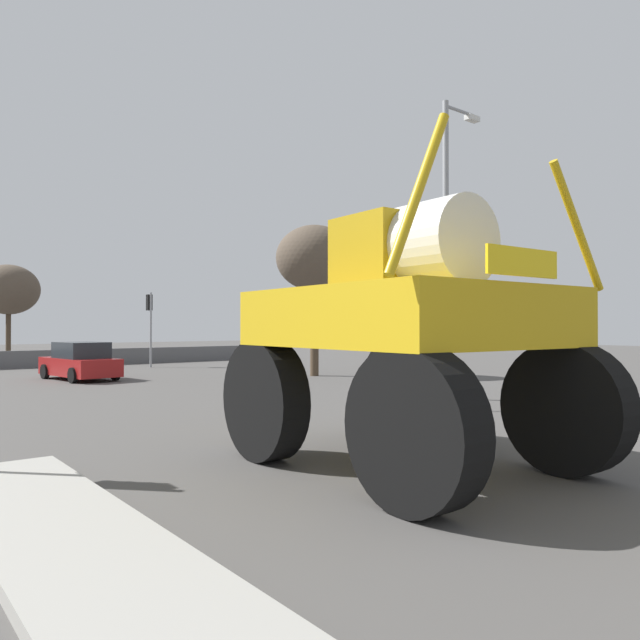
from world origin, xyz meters
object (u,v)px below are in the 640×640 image
at_px(streetlight_near_right, 448,236).
at_px(bare_tree_far_center, 9,290).
at_px(oversize_sprayer, 408,332).
at_px(traffic_signal_near_right, 422,314).
at_px(traffic_signal_far_left, 150,313).
at_px(sedan_ahead, 80,362).
at_px(bare_tree_right, 314,259).

bearing_deg(streetlight_near_right, bare_tree_far_center, 104.46).
bearing_deg(oversize_sprayer, traffic_signal_near_right, -47.49).
xyz_separation_m(streetlight_near_right, bare_tree_far_center, (-6.83, 26.47, -0.60)).
bearing_deg(traffic_signal_near_right, traffic_signal_far_left, 88.09).
height_order(streetlight_near_right, bare_tree_far_center, streetlight_near_right).
bearing_deg(traffic_signal_near_right, streetlight_near_right, 23.91).
bearing_deg(bare_tree_far_center, sedan_ahead, -89.29).
bearing_deg(bare_tree_right, oversize_sprayer, -122.79).
xyz_separation_m(traffic_signal_near_right, bare_tree_right, (4.12, 9.93, 2.59)).
relative_size(oversize_sprayer, traffic_signal_far_left, 1.40).
bearing_deg(traffic_signal_near_right, oversize_sprayer, -139.97).
relative_size(traffic_signal_near_right, bare_tree_right, 0.52).
distance_m(sedan_ahead, streetlight_near_right, 15.47).
distance_m(traffic_signal_far_left, bare_tree_far_center, 9.50).
distance_m(oversize_sprayer, traffic_signal_near_right, 6.50).
xyz_separation_m(sedan_ahead, traffic_signal_far_left, (5.10, 5.35, 2.15)).
xyz_separation_m(oversize_sprayer, bare_tree_far_center, (0.36, 31.63, 2.16)).
bearing_deg(bare_tree_far_center, streetlight_near_right, -75.54).
height_order(traffic_signal_far_left, bare_tree_right, bare_tree_right).
distance_m(sedan_ahead, traffic_signal_near_right, 15.09).
bearing_deg(streetlight_near_right, oversize_sprayer, -144.35).
distance_m(streetlight_near_right, bare_tree_far_center, 27.34).
bearing_deg(bare_tree_right, streetlight_near_right, -101.95).
bearing_deg(sedan_ahead, oversize_sprayer, 170.94).
distance_m(sedan_ahead, bare_tree_far_center, 13.61).
distance_m(traffic_signal_near_right, traffic_signal_far_left, 19.68).
xyz_separation_m(traffic_signal_far_left, bare_tree_far_center, (-5.26, 7.79, 1.38)).
xyz_separation_m(sedan_ahead, traffic_signal_near_right, (4.44, -14.32, 1.78)).
distance_m(bare_tree_right, bare_tree_far_center, 19.59).
relative_size(sedan_ahead, bare_tree_right, 0.65).
xyz_separation_m(traffic_signal_near_right, traffic_signal_far_left, (0.66, 19.66, 0.37)).
relative_size(streetlight_near_right, bare_tree_right, 1.35).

